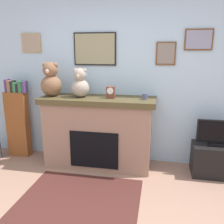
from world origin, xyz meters
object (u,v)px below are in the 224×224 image
at_px(teddy_bear_brown, 80,84).
at_px(fireplace, 99,131).
at_px(tv_stand, 214,160).
at_px(candle_jar, 145,96).
at_px(teddy_bear_cream, 51,81).
at_px(television, 217,134).
at_px(mantel_clock, 111,92).
at_px(bookshelf, 18,120).

bearing_deg(teddy_bear_brown, fireplace, 3.96).
relative_size(tv_stand, candle_jar, 7.11).
bearing_deg(fireplace, teddy_bear_cream, -178.54).
bearing_deg(fireplace, television, -0.51).
relative_size(mantel_clock, teddy_bear_cream, 0.33).
xyz_separation_m(fireplace, tv_stand, (1.70, -0.01, -0.32)).
bearing_deg(mantel_clock, candle_jar, 0.16).
bearing_deg(tv_stand, teddy_bear_brown, -179.87).
distance_m(candle_jar, teddy_bear_cream, 1.42).
bearing_deg(teddy_bear_cream, teddy_bear_brown, 0.01).
bearing_deg(mantel_clock, teddy_bear_cream, 179.95).
relative_size(television, candle_jar, 6.36).
height_order(television, mantel_clock, mantel_clock).
distance_m(mantel_clock, teddy_bear_brown, 0.47).
xyz_separation_m(mantel_clock, teddy_bear_cream, (-0.91, 0.00, 0.14)).
distance_m(candle_jar, mantel_clock, 0.50).
xyz_separation_m(fireplace, bookshelf, (-1.41, 0.09, 0.07)).
xyz_separation_m(television, teddy_bear_cream, (-2.42, -0.00, 0.68)).
height_order(fireplace, bookshelf, bookshelf).
bearing_deg(teddy_bear_cream, television, 0.08).
relative_size(candle_jar, teddy_bear_brown, 0.20).
relative_size(bookshelf, candle_jar, 15.17).
relative_size(tv_stand, mantel_clock, 3.56).
height_order(fireplace, teddy_bear_brown, teddy_bear_brown).
bearing_deg(teddy_bear_brown, teddy_bear_cream, -179.99).
relative_size(fireplace, bookshelf, 1.32).
bearing_deg(tv_stand, mantel_clock, -179.80).
bearing_deg(tv_stand, candle_jar, -179.78).
bearing_deg(television, teddy_bear_brown, -179.91).
relative_size(tv_stand, teddy_bear_cream, 1.19).
bearing_deg(teddy_bear_brown, mantel_clock, -0.11).
height_order(fireplace, mantel_clock, mantel_clock).
bearing_deg(fireplace, bookshelf, 176.49).
height_order(television, teddy_bear_cream, teddy_bear_cream).
xyz_separation_m(bookshelf, tv_stand, (3.10, -0.10, -0.39)).
xyz_separation_m(fireplace, mantel_clock, (0.19, -0.02, 0.62)).
distance_m(bookshelf, television, 3.11).
bearing_deg(teddy_bear_cream, bookshelf, 171.32).
xyz_separation_m(bookshelf, mantel_clock, (1.60, -0.11, 0.55)).
distance_m(television, teddy_bear_cream, 2.51).
height_order(fireplace, tv_stand, fireplace).
bearing_deg(tv_stand, television, -90.00).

